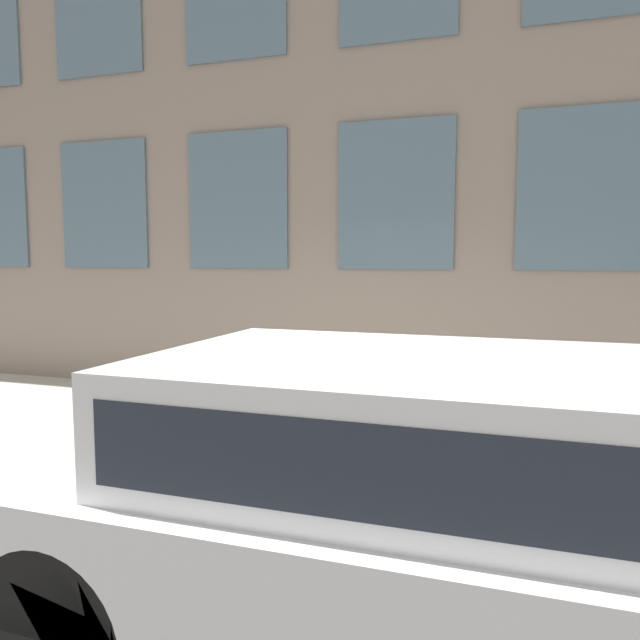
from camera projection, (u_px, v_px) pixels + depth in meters
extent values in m
plane|color=#514F4C|center=(304.00, 515.00, 4.78)|extent=(80.00, 80.00, 0.00)
cube|color=#B2ADA3|center=(359.00, 446.00, 6.25)|extent=(3.16, 60.00, 0.16)
cube|color=#4C6070|center=(585.00, 189.00, 6.78)|extent=(0.03, 1.41, 1.77)
cube|color=#4C6070|center=(395.00, 195.00, 7.46)|extent=(0.03, 1.41, 1.77)
cube|color=#4C6070|center=(237.00, 200.00, 8.14)|extent=(0.03, 1.41, 1.77)
cube|color=#4C6070|center=(104.00, 205.00, 8.82)|extent=(0.03, 1.41, 1.77)
cube|color=#4C6070|center=(97.00, 9.00, 8.56)|extent=(0.03, 1.41, 1.77)
cylinder|color=gold|center=(343.00, 467.00, 5.31)|extent=(0.32, 0.32, 0.04)
cylinder|color=gold|center=(344.00, 431.00, 5.28)|extent=(0.24, 0.24, 0.67)
sphere|color=#A4891E|center=(344.00, 392.00, 5.24)|extent=(0.25, 0.25, 0.25)
cylinder|color=black|center=(344.00, 383.00, 5.24)|extent=(0.08, 0.08, 0.10)
cylinder|color=gold|center=(363.00, 424.00, 5.21)|extent=(0.09, 0.10, 0.09)
cylinder|color=gold|center=(325.00, 420.00, 5.32)|extent=(0.09, 0.10, 0.09)
cylinder|color=#232328|center=(297.00, 421.00, 5.90)|extent=(0.07, 0.07, 0.51)
cylinder|color=#232328|center=(301.00, 419.00, 6.00)|extent=(0.07, 0.07, 0.51)
cube|color=yellow|center=(299.00, 374.00, 5.90)|extent=(0.14, 0.10, 0.38)
cylinder|color=yellow|center=(295.00, 374.00, 5.81)|extent=(0.06, 0.06, 0.37)
cylinder|color=yellow|center=(303.00, 371.00, 6.00)|extent=(0.06, 0.06, 0.37)
sphere|color=#8C6647|center=(299.00, 345.00, 5.88)|extent=(0.17, 0.17, 0.17)
cylinder|color=black|center=(62.00, 625.00, 2.69)|extent=(0.24, 0.77, 0.77)
cylinder|color=black|center=(239.00, 487.00, 4.29)|extent=(0.24, 0.77, 0.77)
cube|color=silver|center=(407.00, 526.00, 3.03)|extent=(1.95, 4.29, 0.55)
cube|color=silver|center=(431.00, 416.00, 2.94)|extent=(1.71, 2.66, 0.56)
cube|color=#1E232D|center=(431.00, 416.00, 2.94)|extent=(1.72, 2.45, 0.36)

